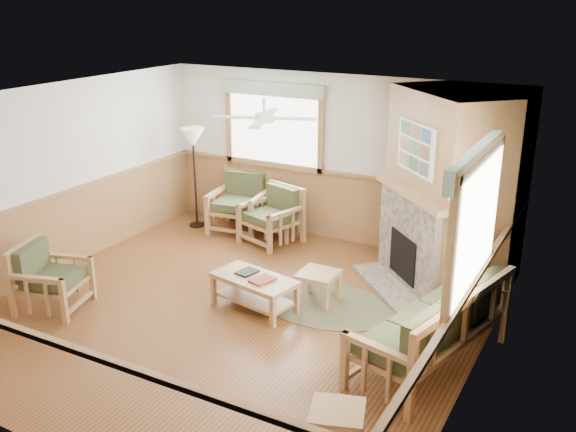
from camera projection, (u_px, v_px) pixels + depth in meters
The scene contains 23 objects.
floor at pixel (235, 312), 8.24m from camera, with size 6.00×6.00×0.01m, color brown.
ceiling at pixel (228, 101), 7.35m from camera, with size 6.00×6.00×0.01m, color white.
wall_back at pixel (335, 159), 10.28m from camera, with size 6.00×0.02×2.70m, color silver.
wall_front at pixel (32, 315), 5.30m from camera, with size 6.00×0.02×2.70m, color silver.
wall_left at pixel (56, 179), 9.15m from camera, with size 0.02×6.00×2.70m, color silver.
wall_right at pixel (482, 258), 6.43m from camera, with size 0.02×6.00×2.70m, color silver.
wainscot at pixel (233, 272), 8.05m from camera, with size 6.00×6.00×1.10m, color olive, non-canonical shape.
fireplace at pixel (445, 192), 8.56m from camera, with size 2.20×2.20×2.70m, color olive, non-canonical shape.
window_back at pixel (273, 80), 10.35m from camera, with size 1.90×0.16×1.50m, color white, non-canonical shape.
window_right at pixel (485, 147), 5.90m from camera, with size 0.16×1.90×1.50m, color white, non-canonical shape.
ceiling_fan at pixel (264, 102), 7.47m from camera, with size 1.24×1.24×0.36m, color white, non-canonical shape.
sofa at pixel (431, 325), 6.91m from camera, with size 0.85×2.08×0.96m, color #A47A4D, non-canonical shape.
armchair_back_left at pixel (239, 203), 10.89m from camera, with size 0.87×0.87×0.98m, color #A47A4D, non-canonical shape.
armchair_back_right at pixel (271, 216), 10.38m from camera, with size 0.81×0.81×0.91m, color #A47A4D, non-canonical shape.
armchair_left at pixel (52, 277), 8.18m from camera, with size 0.78×0.78×0.87m, color #A47A4D, non-canonical shape.
coffee_table at pixel (254, 293), 8.24m from camera, with size 1.10×0.55×0.44m, color #A47A4D, non-canonical shape.
end_table_chairs at pixel (282, 224), 10.59m from camera, with size 0.46×0.44×0.51m, color #A47A4D, non-canonical shape.
footstool at pixel (318, 287), 8.42m from camera, with size 0.48×0.48×0.42m, color #A47A4D, non-canonical shape.
braided_rug at pixel (323, 304), 8.42m from camera, with size 1.93×1.93×0.01m, color #4C4A30.
floor_lamp_left at pixel (195, 178), 10.97m from camera, with size 0.40×0.40×1.74m, color black, non-canonical shape.
floor_lamp_right at pixel (455, 263), 7.47m from camera, with size 0.41×0.41×1.78m, color black, non-canonical shape.
book_red at pixel (262, 279), 8.05m from camera, with size 0.22×0.30×0.03m, color maroon.
book_dark at pixel (247, 271), 8.29m from camera, with size 0.20×0.27×0.03m, color black.
Camera 1 is at (4.13, -6.14, 3.87)m, focal length 40.00 mm.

